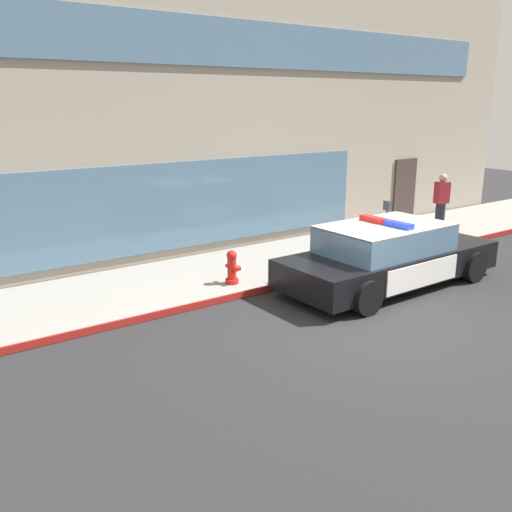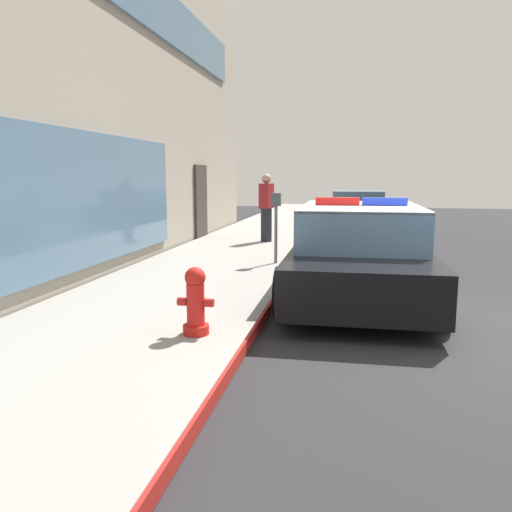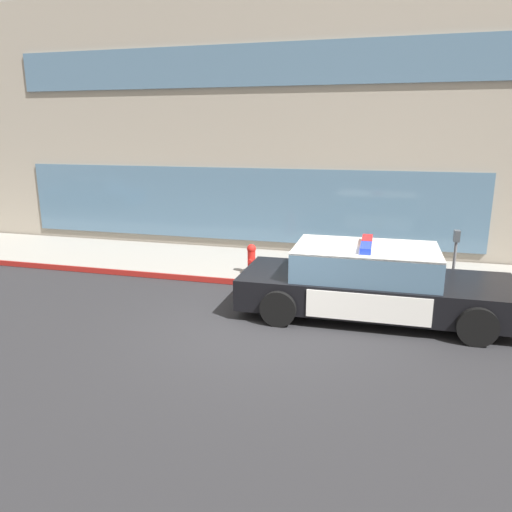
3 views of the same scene
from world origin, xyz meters
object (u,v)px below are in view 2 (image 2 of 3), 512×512
(pedestrian_on_sidewalk, at_px, (266,208))
(parking_meter, at_px, (276,215))
(police_cruiser, at_px, (359,250))
(fire_hydrant, at_px, (196,302))
(car_down_street, at_px, (358,209))

(pedestrian_on_sidewalk, xyz_separation_m, parking_meter, (-3.17, -0.72, 0.07))
(police_cruiser, relative_size, parking_meter, 3.87)
(fire_hydrant, relative_size, pedestrian_on_sidewalk, 0.42)
(car_down_street, bearing_deg, parking_meter, 169.86)
(fire_hydrant, bearing_deg, pedestrian_on_sidewalk, 4.05)
(fire_hydrant, height_order, car_down_street, car_down_street)
(police_cruiser, bearing_deg, fire_hydrant, 148.88)
(car_down_street, xyz_separation_m, pedestrian_on_sidewalk, (-5.64, 2.34, 0.38))
(police_cruiser, relative_size, pedestrian_on_sidewalk, 3.04)
(fire_hydrant, height_order, pedestrian_on_sidewalk, pedestrian_on_sidewalk)
(parking_meter, bearing_deg, fire_hydrant, 177.82)
(police_cruiser, bearing_deg, parking_meter, 42.54)
(police_cruiser, height_order, car_down_street, police_cruiser)
(fire_hydrant, bearing_deg, parking_meter, -2.18)
(police_cruiser, relative_size, car_down_street, 1.14)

